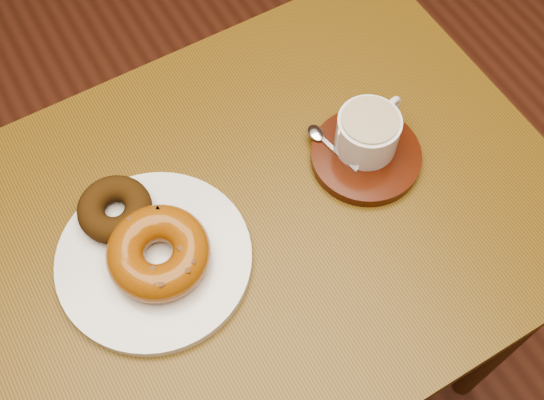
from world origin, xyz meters
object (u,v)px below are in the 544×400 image
cafe_table (260,252)px  donut_plate (154,259)px  saucer (366,156)px  coffee_cup (368,132)px

cafe_table → donut_plate: bearing=177.0°
saucer → coffee_cup: 0.04m
donut_plate → saucer: bearing=-1.0°
donut_plate → saucer: size_ratio=1.64×
cafe_table → donut_plate: donut_plate is taller
donut_plate → saucer: (0.31, -0.01, 0.00)m
donut_plate → saucer: 0.31m
cafe_table → saucer: size_ratio=5.42×
saucer → coffee_cup: bearing=60.4°
cafe_table → saucer: saucer is taller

